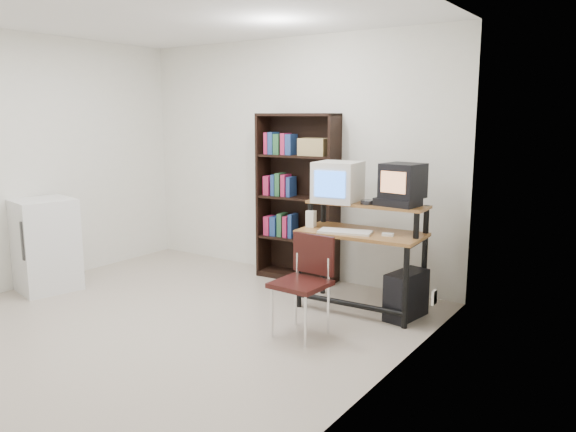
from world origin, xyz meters
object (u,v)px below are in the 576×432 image
Objects in this scene: crt_monitor at (338,182)px; school_chair at (305,275)px; computer_desk at (362,237)px; crt_tv at (403,181)px; bookshelf at (299,195)px; mini_fridge at (45,245)px; pc_tower at (406,295)px.

crt_monitor is 0.55× the size of school_chair.
crt_monitor is (-0.30, 0.07, 0.48)m from computer_desk.
computer_desk is 2.54× the size of crt_monitor.
crt_monitor is 1.23× the size of crt_tv.
school_chair is 0.45× the size of bookshelf.
computer_desk is at bearing -20.88° from crt_monitor.
computer_desk is 3.14× the size of crt_tv.
school_chair is 2.88m from mini_fridge.
pc_tower is at bearing -12.13° from crt_monitor.
computer_desk is 0.82m from school_chair.
mini_fridge is (-3.39, -1.29, 0.26)m from pc_tower.
mini_fridge is at bearing -141.11° from bookshelf.
pc_tower is at bearing 57.84° from school_chair.
crt_tv is 3.63m from mini_fridge.
crt_monitor is 1.21m from pc_tower.
computer_desk is at bearing -31.30° from bookshelf.
bookshelf is (-0.73, 0.45, -0.24)m from crt_monitor.
crt_tv reaches higher than crt_monitor.
pc_tower is at bearing -1.57° from computer_desk.
bookshelf reaches higher than mini_fridge.
bookshelf is (-1.03, 0.52, 0.24)m from computer_desk.
pc_tower is 0.55× the size of school_chair.
crt_monitor is at bearing 104.83° from school_chair.
crt_tv is 1.24m from school_chair.
pc_tower is 1.72m from bookshelf.
bookshelf reaches higher than pc_tower.
computer_desk is 1.21× the size of mini_fridge.
crt_tv is at bearing 20.41° from computer_desk.
mini_fridge reaches higher than school_chair.
computer_desk is at bearing -169.70° from pc_tower.
bookshelf is at bearing 127.36° from school_chair.
bookshelf is at bearing 150.38° from computer_desk.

